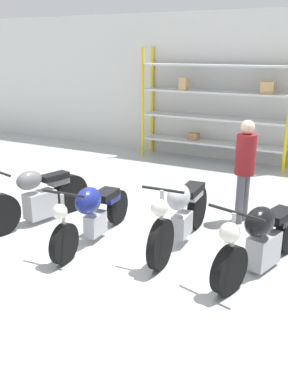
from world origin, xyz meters
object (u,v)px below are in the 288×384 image
motorcycle_grey (37,198)px  motorcycle_black (262,239)px  shelving_rack (215,105)px  motorcycle_blue (92,212)px  person_browsing (245,164)px  motorcycle_silver (181,213)px

motorcycle_grey → motorcycle_black: motorcycle_black is taller
shelving_rack → motorcycle_blue: 5.47m
motorcycle_black → person_browsing: person_browsing is taller
motorcycle_grey → motorcycle_black: (3.63, 0.06, 0.03)m
shelving_rack → motorcycle_blue: bearing=-89.8°
shelving_rack → motorcycle_black: bearing=-64.7°
motorcycle_black → motorcycle_silver: bearing=-84.2°
person_browsing → motorcycle_silver: bearing=79.4°
motorcycle_grey → shelving_rack: bearing=-178.9°
shelving_rack → motorcycle_black: size_ratio=1.82×
motorcycle_grey → motorcycle_silver: bearing=110.6°
motorcycle_black → shelving_rack: bearing=-138.8°
motorcycle_black → motorcycle_blue: bearing=-67.9°
motorcycle_silver → shelving_rack: bearing=-168.8°
motorcycle_grey → motorcycle_blue: 1.24m
motorcycle_silver → person_browsing: person_browsing is taller
shelving_rack → motorcycle_grey: bearing=-103.0°
person_browsing → motorcycle_blue: bearing=57.3°
person_browsing → motorcycle_black: bearing=124.9°
motorcycle_grey → motorcycle_black: 3.63m
motorcycle_silver → motorcycle_black: bearing=77.2°
shelving_rack → motorcycle_blue: size_ratio=1.80×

